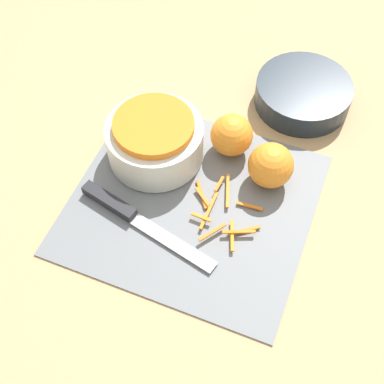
{
  "coord_description": "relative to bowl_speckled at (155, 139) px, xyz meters",
  "views": [
    {
      "loc": [
        0.18,
        -0.44,
        0.74
      ],
      "look_at": [
        0.0,
        0.0,
        0.04
      ],
      "focal_mm": 50.0,
      "sensor_mm": 36.0,
      "label": 1
    }
  ],
  "objects": [
    {
      "name": "cutting_board",
      "position": [
        0.1,
        -0.07,
        -0.04
      ],
      "size": [
        0.38,
        0.36,
        0.01
      ],
      "color": "slate",
      "rests_on": "ground_plane"
    },
    {
      "name": "peel_pile",
      "position": [
        0.15,
        -0.07,
        -0.04
      ],
      "size": [
        0.13,
        0.14,
        0.01
      ],
      "color": "orange",
      "rests_on": "cutting_board"
    },
    {
      "name": "orange_right",
      "position": [
        0.12,
        0.06,
        -0.0
      ],
      "size": [
        0.07,
        0.07,
        0.07
      ],
      "color": "orange",
      "rests_on": "cutting_board"
    },
    {
      "name": "orange_left",
      "position": [
        0.2,
        0.02,
        -0.0
      ],
      "size": [
        0.08,
        0.08,
        0.08
      ],
      "color": "orange",
      "rests_on": "cutting_board"
    },
    {
      "name": "bowl_dark",
      "position": [
        0.2,
        0.22,
        -0.02
      ],
      "size": [
        0.18,
        0.18,
        0.05
      ],
      "color": "#1E2833",
      "rests_on": "ground_plane"
    },
    {
      "name": "bowl_speckled",
      "position": [
        0.0,
        0.0,
        0.0
      ],
      "size": [
        0.16,
        0.16,
        0.08
      ],
      "color": "silver",
      "rests_on": "cutting_board"
    },
    {
      "name": "knife",
      "position": [
        0.0,
        -0.13,
        -0.03
      ],
      "size": [
        0.25,
        0.08,
        0.02
      ],
      "rotation": [
        0.0,
        0.0,
        -0.23
      ],
      "color": "#232328",
      "rests_on": "cutting_board"
    },
    {
      "name": "ground_plane",
      "position": [
        0.1,
        -0.07,
        -0.05
      ],
      "size": [
        4.0,
        4.0,
        0.0
      ],
      "primitive_type": "plane",
      "color": "tan"
    }
  ]
}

